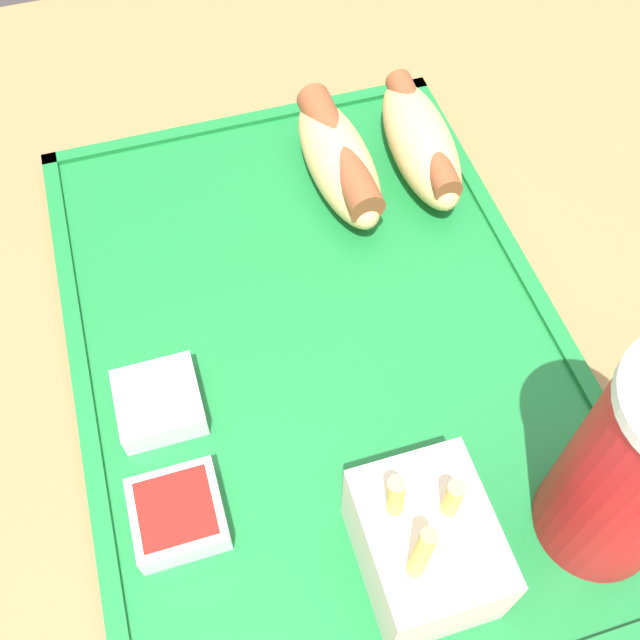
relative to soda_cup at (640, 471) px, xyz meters
name	(u,v)px	position (x,y,z in m)	size (l,w,h in m)	color
ground_plane	(343,623)	(-0.13, -0.10, -0.83)	(8.00, 8.00, 0.00)	#383333
dining_table	(352,551)	(-0.13, -0.10, -0.46)	(1.04, 0.92, 0.74)	olive
food_tray	(320,347)	(-0.17, -0.12, -0.09)	(0.48, 0.34, 0.01)	#197233
soda_cup	(640,471)	(0.00, 0.00, 0.00)	(0.08, 0.08, 0.19)	red
hot_dog_far	(421,141)	(-0.31, 0.01, -0.05)	(0.14, 0.06, 0.05)	#DBB270
hot_dog_near	(339,158)	(-0.31, -0.06, -0.05)	(0.14, 0.05, 0.05)	#DBB270
fries_carton	(424,545)	(-0.01, -0.11, -0.05)	(0.08, 0.07, 0.10)	silver
sauce_cup_mayo	(159,402)	(-0.15, -0.24, -0.07)	(0.05, 0.05, 0.02)	silver
sauce_cup_ketchup	(178,514)	(-0.07, -0.24, -0.07)	(0.05, 0.05, 0.02)	silver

